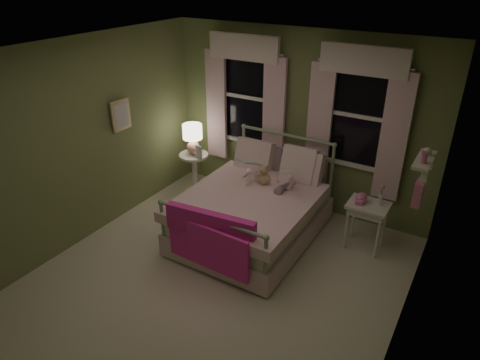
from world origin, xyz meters
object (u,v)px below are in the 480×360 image
Objects in this scene: child_right at (288,169)px; nightstand_right at (368,211)px; bed at (253,212)px; nightstand_left at (194,167)px; table_lamp at (193,136)px; child_left at (251,158)px; teddy_bear at (264,176)px.

nightstand_right is at bearing -173.60° from child_right.
bed reaches higher than nightstand_left.
nightstand_left is at bearing -4.37° from child_right.
nightstand_right is (2.80, -0.11, 0.13)m from nightstand_left.
table_lamp reaches higher than nightstand_right.
child_right is at bearing -6.49° from table_lamp.
child_right reaches higher than bed.
child_left is (-0.29, 0.43, 0.55)m from bed.
table_lamp is at bearing -31.40° from child_left.
child_right is 2.17× the size of teddy_bear.
nightstand_left is (-1.71, 0.19, -0.48)m from child_right.
child_left is at bearing 2.12° from child_right.
child_right is 1.79m from nightstand_left.
nightstand_right is (1.37, 0.24, -0.24)m from teddy_bear.
bed is at bearing -23.56° from table_lamp.
child_right is at bearing 29.50° from teddy_bear.
table_lamp is at bearing 166.15° from teddy_bear.
teddy_bear is (0.28, -0.16, -0.13)m from child_left.
teddy_bear reaches higher than nightstand_left.
nightstand_left is (-1.15, 0.19, -0.50)m from child_left.
child_left is at bearing -9.59° from table_lamp.
nightstand_left is 1.38× the size of table_lamp.
child_right is at bearing -6.49° from nightstand_left.
nightstand_right is (1.36, 0.51, 0.17)m from bed.
child_right is 1.01× the size of nightstand_left.
teddy_bear is at bearing -13.85° from nightstand_left.
table_lamp reaches higher than nightstand_left.
bed is 0.75m from child_left.
bed is 1.57m from nightstand_left.
nightstand_left is at bearing -31.40° from child_left.
child_right is 1.73m from table_lamp.
table_lamp is at bearing 177.68° from nightstand_right.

